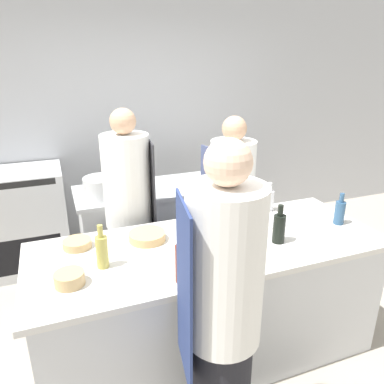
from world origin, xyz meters
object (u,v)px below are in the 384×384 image
at_px(oven_range, 22,221).
at_px(bottle_wine, 340,212).
at_px(bowl_prep_small, 77,244).
at_px(bottle_olive_oil, 182,262).
at_px(bottle_vinegar, 279,228).
at_px(bottle_sauce, 269,200).
at_px(bowl_mixing_large, 147,236).
at_px(cup, 221,236).
at_px(chef_at_stove, 129,216).
at_px(bowl_wooden_salad, 69,279).
at_px(bottle_water, 102,251).
at_px(chef_at_pass_far, 231,210).
at_px(bottle_cooking_oil, 246,245).
at_px(chef_at_prep_near, 222,323).
at_px(stockpot, 101,187).
at_px(bowl_ceramic_blue, 197,248).

height_order(oven_range, bottle_wine, bottle_wine).
bearing_deg(bowl_prep_small, oven_range, 106.72).
height_order(bottle_olive_oil, bottle_vinegar, bottle_olive_oil).
bearing_deg(bottle_sauce, bowl_mixing_large, -171.95).
distance_m(bottle_vinegar, cup, 0.39).
distance_m(chef_at_stove, bottle_olive_oil, 1.10).
height_order(bottle_olive_oil, bowl_wooden_salad, bottle_olive_oil).
bearing_deg(bowl_mixing_large, bottle_water, -144.44).
distance_m(chef_at_pass_far, bottle_olive_oil, 1.32).
height_order(chef_at_pass_far, bowl_mixing_large, chef_at_pass_far).
bearing_deg(bottle_olive_oil, bottle_cooking_oil, 12.85).
bearing_deg(chef_at_pass_far, bottle_olive_oil, 128.32).
xyz_separation_m(chef_at_stove, bottle_vinegar, (0.84, -0.88, 0.15)).
xyz_separation_m(oven_range, chef_at_prep_near, (1.03, -2.51, 0.38)).
xyz_separation_m(oven_range, bottle_olive_oil, (0.97, -2.11, 0.51)).
distance_m(bottle_sauce, bottle_water, 1.43).
bearing_deg(chef_at_prep_near, bottle_water, 42.47).
height_order(bottle_cooking_oil, stockpot, bottle_cooking_oil).
xyz_separation_m(bottle_water, bowl_prep_small, (-0.12, 0.31, -0.08)).
distance_m(chef_at_stove, bottle_cooking_oil, 1.13).
bearing_deg(chef_at_stove, stockpot, -152.42).
xyz_separation_m(bottle_sauce, bowl_ceramic_blue, (-0.79, -0.43, -0.06)).
height_order(oven_range, bottle_water, bottle_water).
bearing_deg(bowl_prep_small, bottle_vinegar, -17.76).
xyz_separation_m(chef_at_stove, bottle_sauce, (1.06, -0.39, 0.13)).
relative_size(bottle_olive_oil, bottle_vinegar, 1.14).
distance_m(bottle_olive_oil, bottle_vinegar, 0.79).
relative_size(bottle_sauce, bowl_prep_small, 1.28).
bearing_deg(bottle_cooking_oil, bottle_olive_oil, -167.15).
height_order(bowl_ceramic_blue, stockpot, stockpot).
bearing_deg(cup, bowl_ceramic_blue, -160.09).
bearing_deg(cup, chef_at_pass_far, 58.41).
distance_m(oven_range, chef_at_stove, 1.40).
relative_size(bowl_prep_small, stockpot, 0.61).
height_order(bottle_olive_oil, bowl_ceramic_blue, bottle_olive_oil).
xyz_separation_m(bowl_ceramic_blue, stockpot, (-0.43, 1.22, 0.06)).
relative_size(bottle_sauce, stockpot, 0.78).
relative_size(bottle_water, bowl_wooden_salad, 1.66).
xyz_separation_m(chef_at_stove, stockpot, (-0.16, 0.39, 0.13)).
bearing_deg(bottle_water, bottle_wine, -0.55).
distance_m(bowl_wooden_salad, stockpot, 1.34).
bearing_deg(bottle_wine, chef_at_stove, 150.83).
distance_m(bottle_cooking_oil, bowl_mixing_large, 0.69).
height_order(chef_at_pass_far, bottle_olive_oil, chef_at_pass_far).
bearing_deg(bowl_mixing_large, chef_at_pass_far, 28.03).
xyz_separation_m(bottle_cooking_oil, stockpot, (-0.69, 1.38, 0.01)).
xyz_separation_m(bottle_olive_oil, bowl_wooden_salad, (-0.59, 0.19, -0.09)).
xyz_separation_m(chef_at_prep_near, bottle_wine, (1.29, 0.69, 0.10)).
bearing_deg(oven_range, stockpot, -40.68).
relative_size(oven_range, bowl_prep_small, 5.60).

